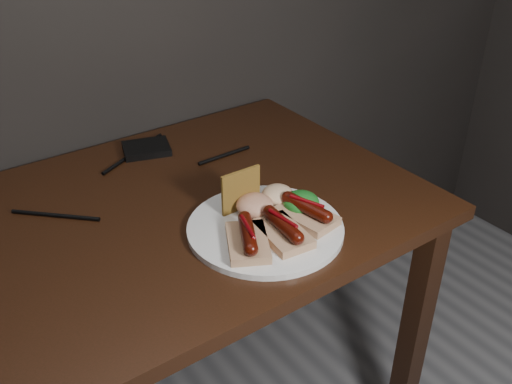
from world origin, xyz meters
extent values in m
cube|color=black|center=(0.00, 1.38, 0.73)|extent=(1.40, 0.70, 0.03)
cube|color=black|center=(0.65, 1.08, 0.36)|extent=(0.05, 0.05, 0.72)
cube|color=black|center=(0.65, 1.68, 0.36)|extent=(0.05, 0.05, 0.72)
cube|color=black|center=(0.27, 1.63, 0.76)|extent=(0.13, 0.11, 0.02)
cylinder|color=black|center=(0.00, 1.48, 0.75)|extent=(0.13, 0.13, 0.01)
cylinder|color=black|center=(0.24, 1.63, 0.75)|extent=(0.20, 0.11, 0.01)
cylinder|color=black|center=(0.40, 1.50, 0.75)|extent=(0.14, 0.01, 0.01)
cylinder|color=silver|center=(0.31, 1.21, 0.76)|extent=(0.35, 0.35, 0.01)
cube|color=tan|center=(0.24, 1.17, 0.77)|extent=(0.12, 0.13, 0.02)
cylinder|color=#4B0D05|center=(0.24, 1.17, 0.79)|extent=(0.07, 0.10, 0.02)
sphere|color=#4B0D05|center=(0.22, 1.13, 0.79)|extent=(0.03, 0.02, 0.02)
sphere|color=#4B0D05|center=(0.26, 1.21, 0.79)|extent=(0.03, 0.02, 0.02)
cylinder|color=#5E0408|center=(0.24, 1.17, 0.80)|extent=(0.03, 0.07, 0.01)
cube|color=tan|center=(0.31, 1.16, 0.77)|extent=(0.08, 0.12, 0.02)
cylinder|color=#4B0D05|center=(0.31, 1.16, 0.79)|extent=(0.04, 0.10, 0.02)
sphere|color=#4B0D05|center=(0.30, 1.11, 0.79)|extent=(0.03, 0.02, 0.02)
sphere|color=#4B0D05|center=(0.31, 1.21, 0.79)|extent=(0.03, 0.02, 0.02)
cylinder|color=#5E0408|center=(0.31, 1.16, 0.80)|extent=(0.01, 0.07, 0.01)
cube|color=tan|center=(0.38, 1.18, 0.77)|extent=(0.09, 0.12, 0.02)
cylinder|color=#4B0D05|center=(0.38, 1.18, 0.79)|extent=(0.04, 0.10, 0.02)
sphere|color=#4B0D05|center=(0.39, 1.13, 0.79)|extent=(0.03, 0.02, 0.02)
sphere|color=#4B0D05|center=(0.37, 1.22, 0.79)|extent=(0.03, 0.02, 0.02)
cylinder|color=#5E0408|center=(0.38, 1.18, 0.80)|extent=(0.03, 0.07, 0.01)
cube|color=#AC872F|center=(0.30, 1.28, 0.80)|extent=(0.08, 0.01, 0.08)
ellipsoid|color=#0F4F15|center=(0.39, 1.21, 0.78)|extent=(0.07, 0.07, 0.04)
ellipsoid|color=#9E110F|center=(0.31, 1.25, 0.78)|extent=(0.07, 0.07, 0.04)
ellipsoid|color=beige|center=(0.37, 1.26, 0.78)|extent=(0.06, 0.06, 0.04)
camera|label=1|loc=(-0.22, 0.50, 1.36)|focal=40.00mm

